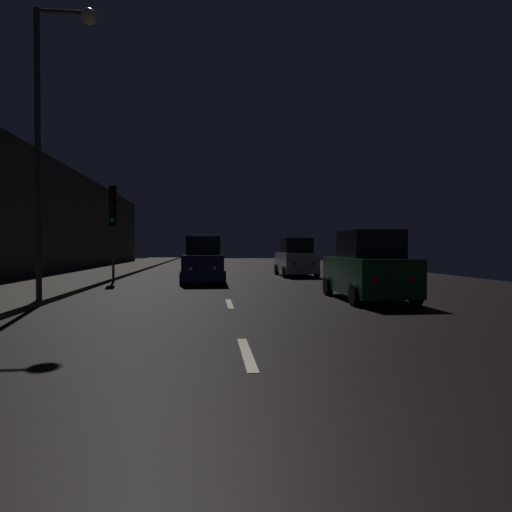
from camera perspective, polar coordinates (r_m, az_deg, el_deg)
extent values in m
cube|color=black|center=(28.44, -4.63, -2.25)|extent=(27.20, 84.00, 0.02)
cube|color=#38332B|center=(29.24, -19.30, -2.05)|extent=(4.40, 84.00, 0.15)
cube|color=#2D2B28|center=(26.68, -26.57, 4.82)|extent=(0.80, 63.00, 6.86)
cube|color=beige|center=(7.10, -1.18, -12.05)|extent=(0.16, 2.20, 0.01)
cube|color=beige|center=(13.20, -3.33, -5.97)|extent=(0.16, 2.20, 0.01)
cube|color=beige|center=(21.24, -4.25, -3.31)|extent=(0.16, 2.20, 0.01)
cube|color=beige|center=(23.35, -4.39, -2.92)|extent=(0.16, 2.20, 0.01)
cylinder|color=#38383A|center=(22.55, -17.39, 0.21)|extent=(0.12, 0.12, 2.62)
cube|color=black|center=(22.63, -17.42, 5.94)|extent=(0.32, 0.35, 1.90)
sphere|color=black|center=(22.52, -17.51, 7.59)|extent=(0.22, 0.22, 0.22)
sphere|color=black|center=(22.45, -17.50, 5.98)|extent=(0.22, 0.22, 0.22)
sphere|color=#19D84C|center=(22.41, -17.49, 4.37)|extent=(0.22, 0.22, 0.22)
cylinder|color=#2D2D30|center=(14.28, -25.57, 10.99)|extent=(0.16, 0.16, 8.22)
cylinder|color=#2D2D30|center=(15.32, -22.95, 26.29)|extent=(1.40, 0.10, 0.10)
sphere|color=beige|center=(15.10, -20.12, 26.27)|extent=(0.44, 0.44, 0.44)
cube|color=#141E51|center=(20.93, -6.58, -1.32)|extent=(1.76, 4.12, 1.08)
cube|color=black|center=(21.06, -6.58, 1.28)|extent=(1.50, 2.06, 0.82)
cylinder|color=black|center=(19.52, -4.10, -2.79)|extent=(0.22, 0.63, 0.63)
cylinder|color=black|center=(19.55, -9.17, -2.79)|extent=(0.22, 0.63, 0.63)
cylinder|color=black|center=(22.40, -4.31, -2.30)|extent=(0.22, 0.63, 0.63)
cylinder|color=black|center=(22.42, -8.73, -2.31)|extent=(0.22, 0.63, 0.63)
sphere|color=white|center=(18.92, -5.20, -1.56)|extent=(0.18, 0.18, 0.18)
sphere|color=white|center=(18.93, -8.14, -1.57)|extent=(0.18, 0.18, 0.18)
sphere|color=red|center=(22.95, -5.29, -1.11)|extent=(0.18, 0.18, 0.18)
sphere|color=red|center=(22.96, -7.72, -1.11)|extent=(0.18, 0.18, 0.18)
cube|color=#0F3819|center=(14.53, 13.78, -2.34)|extent=(1.78, 4.15, 1.09)
cube|color=black|center=(14.37, 13.99, 1.44)|extent=(1.51, 2.08, 0.83)
cylinder|color=black|center=(15.69, 8.98, -3.72)|extent=(0.22, 0.63, 0.63)
cylinder|color=black|center=(16.22, 14.96, -3.59)|extent=(0.22, 0.63, 0.63)
cylinder|color=black|center=(12.91, 12.27, -4.76)|extent=(0.22, 0.63, 0.63)
cylinder|color=black|center=(13.55, 19.32, -4.52)|extent=(0.22, 0.63, 0.63)
sphere|color=slate|center=(16.32, 9.76, -1.96)|extent=(0.18, 0.18, 0.18)
sphere|color=slate|center=(16.61, 13.02, -1.92)|extent=(0.18, 0.18, 0.18)
sphere|color=red|center=(12.46, 14.78, -2.91)|extent=(0.18, 0.18, 0.18)
sphere|color=red|center=(12.83, 18.88, -2.81)|extent=(0.18, 0.18, 0.18)
cube|color=#A5A8AD|center=(26.04, 4.99, -0.83)|extent=(1.80, 4.19, 1.10)
cube|color=black|center=(25.88, 5.06, 1.31)|extent=(1.53, 2.10, 0.84)
cylinder|color=black|center=(27.36, 2.60, -1.68)|extent=(0.22, 0.64, 0.64)
cylinder|color=black|center=(27.67, 6.21, -1.66)|extent=(0.22, 0.64, 0.64)
cylinder|color=black|center=(24.47, 3.60, -2.01)|extent=(0.22, 0.64, 0.64)
cylinder|color=black|center=(24.81, 7.62, -1.97)|extent=(0.22, 0.64, 0.64)
sphere|color=slate|center=(27.98, 3.21, -0.70)|extent=(0.18, 0.18, 0.18)
sphere|color=slate|center=(28.15, 5.20, -0.69)|extent=(0.18, 0.18, 0.18)
sphere|color=red|center=(23.93, 4.74, -0.99)|extent=(0.18, 0.18, 0.18)
sphere|color=red|center=(24.13, 7.05, -0.98)|extent=(0.18, 0.18, 0.18)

